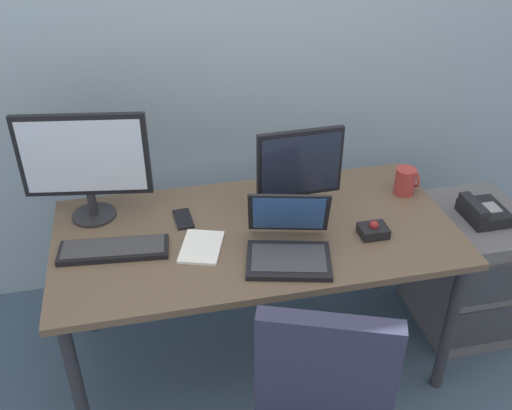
{
  "coord_description": "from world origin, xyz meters",
  "views": [
    {
      "loc": [
        -0.4,
        -1.85,
        2.05
      ],
      "look_at": [
        0.0,
        0.0,
        0.83
      ],
      "focal_mm": 40.63,
      "sensor_mm": 36.0,
      "label": 1
    }
  ],
  "objects_px": {
    "desk_phone": "(483,212)",
    "laptop": "(289,242)",
    "monitor_main": "(84,161)",
    "paper_notepad": "(201,247)",
    "banana": "(284,186)",
    "keyboard": "(114,249)",
    "cell_phone": "(183,219)",
    "file_cabinet": "(467,269)",
    "coffee_mug": "(406,181)",
    "trackball_mouse": "(373,230)",
    "monitor_side": "(300,171)"
  },
  "relations": [
    {
      "from": "desk_phone",
      "to": "laptop",
      "type": "distance_m",
      "value": 0.97
    },
    {
      "from": "monitor_main",
      "to": "paper_notepad",
      "type": "distance_m",
      "value": 0.57
    },
    {
      "from": "paper_notepad",
      "to": "banana",
      "type": "distance_m",
      "value": 0.54
    },
    {
      "from": "keyboard",
      "to": "cell_phone",
      "type": "bearing_deg",
      "value": 29.96
    },
    {
      "from": "paper_notepad",
      "to": "cell_phone",
      "type": "bearing_deg",
      "value": 102.62
    },
    {
      "from": "desk_phone",
      "to": "cell_phone",
      "type": "relative_size",
      "value": 1.41
    },
    {
      "from": "desk_phone",
      "to": "monitor_main",
      "type": "xyz_separation_m",
      "value": [
        -1.66,
        0.22,
        0.33
      ]
    },
    {
      "from": "file_cabinet",
      "to": "keyboard",
      "type": "bearing_deg",
      "value": -177.78
    },
    {
      "from": "monitor_main",
      "to": "coffee_mug",
      "type": "distance_m",
      "value": 1.35
    },
    {
      "from": "banana",
      "to": "keyboard",
      "type": "bearing_deg",
      "value": -157.95
    },
    {
      "from": "laptop",
      "to": "trackball_mouse",
      "type": "xyz_separation_m",
      "value": [
        0.36,
        0.05,
        -0.03
      ]
    },
    {
      "from": "file_cabinet",
      "to": "monitor_main",
      "type": "relative_size",
      "value": 1.2
    },
    {
      "from": "coffee_mug",
      "to": "paper_notepad",
      "type": "distance_m",
      "value": 0.96
    },
    {
      "from": "monitor_side",
      "to": "keyboard",
      "type": "bearing_deg",
      "value": -173.12
    },
    {
      "from": "trackball_mouse",
      "to": "coffee_mug",
      "type": "height_order",
      "value": "coffee_mug"
    },
    {
      "from": "keyboard",
      "to": "banana",
      "type": "xyz_separation_m",
      "value": [
        0.75,
        0.3,
        0.01
      ]
    },
    {
      "from": "paper_notepad",
      "to": "cell_phone",
      "type": "height_order",
      "value": "paper_notepad"
    },
    {
      "from": "coffee_mug",
      "to": "paper_notepad",
      "type": "height_order",
      "value": "coffee_mug"
    },
    {
      "from": "monitor_side",
      "to": "paper_notepad",
      "type": "height_order",
      "value": "monitor_side"
    },
    {
      "from": "monitor_main",
      "to": "keyboard",
      "type": "height_order",
      "value": "monitor_main"
    },
    {
      "from": "monitor_side",
      "to": "cell_phone",
      "type": "bearing_deg",
      "value": 171.26
    },
    {
      "from": "monitor_side",
      "to": "paper_notepad",
      "type": "xyz_separation_m",
      "value": [
        -0.42,
        -0.14,
        -0.21
      ]
    },
    {
      "from": "cell_phone",
      "to": "monitor_main",
      "type": "bearing_deg",
      "value": 159.73
    },
    {
      "from": "trackball_mouse",
      "to": "cell_phone",
      "type": "bearing_deg",
      "value": 159.81
    },
    {
      "from": "laptop",
      "to": "paper_notepad",
      "type": "distance_m",
      "value": 0.34
    },
    {
      "from": "laptop",
      "to": "monitor_main",
      "type": "bearing_deg",
      "value": 150.0
    },
    {
      "from": "desk_phone",
      "to": "trackball_mouse",
      "type": "xyz_separation_m",
      "value": [
        -0.59,
        -0.15,
        0.09
      ]
    },
    {
      "from": "laptop",
      "to": "cell_phone",
      "type": "xyz_separation_m",
      "value": [
        -0.36,
        0.31,
        -0.05
      ]
    },
    {
      "from": "monitor_side",
      "to": "monitor_main",
      "type": "bearing_deg",
      "value": 167.86
    },
    {
      "from": "laptop",
      "to": "paper_notepad",
      "type": "bearing_deg",
      "value": 161.93
    },
    {
      "from": "monitor_main",
      "to": "laptop",
      "type": "relative_size",
      "value": 1.35
    },
    {
      "from": "monitor_side",
      "to": "paper_notepad",
      "type": "bearing_deg",
      "value": -162.12
    },
    {
      "from": "laptop",
      "to": "cell_phone",
      "type": "relative_size",
      "value": 2.63
    },
    {
      "from": "desk_phone",
      "to": "banana",
      "type": "height_order",
      "value": "banana"
    },
    {
      "from": "coffee_mug",
      "to": "file_cabinet",
      "type": "bearing_deg",
      "value": -17.52
    },
    {
      "from": "coffee_mug",
      "to": "cell_phone",
      "type": "xyz_separation_m",
      "value": [
        -0.98,
        -0.01,
        -0.05
      ]
    },
    {
      "from": "laptop",
      "to": "coffee_mug",
      "type": "distance_m",
      "value": 0.69
    },
    {
      "from": "file_cabinet",
      "to": "monitor_side",
      "type": "xyz_separation_m",
      "value": [
        -0.85,
        0.03,
        0.62
      ]
    },
    {
      "from": "file_cabinet",
      "to": "monitor_main",
      "type": "height_order",
      "value": "monitor_main"
    },
    {
      "from": "coffee_mug",
      "to": "cell_phone",
      "type": "bearing_deg",
      "value": -179.62
    },
    {
      "from": "monitor_main",
      "to": "paper_notepad",
      "type": "xyz_separation_m",
      "value": [
        0.4,
        -0.31,
        -0.25
      ]
    },
    {
      "from": "paper_notepad",
      "to": "laptop",
      "type": "bearing_deg",
      "value": -18.07
    },
    {
      "from": "trackball_mouse",
      "to": "paper_notepad",
      "type": "relative_size",
      "value": 0.53
    },
    {
      "from": "laptop",
      "to": "coffee_mug",
      "type": "xyz_separation_m",
      "value": [
        0.61,
        0.32,
        0.01
      ]
    },
    {
      "from": "monitor_main",
      "to": "trackball_mouse",
      "type": "xyz_separation_m",
      "value": [
        1.08,
        -0.37,
        -0.24
      ]
    },
    {
      "from": "file_cabinet",
      "to": "keyboard",
      "type": "distance_m",
      "value": 1.65
    },
    {
      "from": "desk_phone",
      "to": "monitor_main",
      "type": "distance_m",
      "value": 1.71
    },
    {
      "from": "desk_phone",
      "to": "paper_notepad",
      "type": "height_order",
      "value": "paper_notepad"
    },
    {
      "from": "keyboard",
      "to": "coffee_mug",
      "type": "bearing_deg",
      "value": 7.63
    },
    {
      "from": "keyboard",
      "to": "coffee_mug",
      "type": "distance_m",
      "value": 1.27
    }
  ]
}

